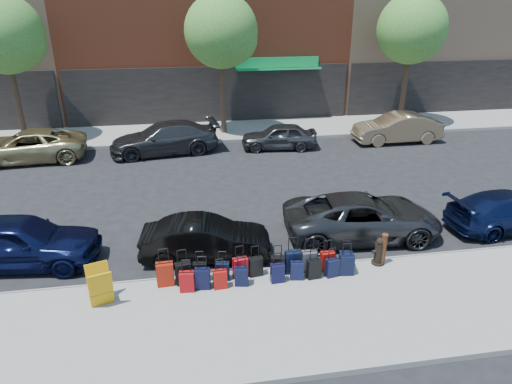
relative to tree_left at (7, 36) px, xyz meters
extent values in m
plane|color=black|center=(9.86, -9.50, -5.41)|extent=(120.00, 120.00, 0.00)
cube|color=gray|center=(9.86, -16.00, -5.34)|extent=(60.00, 4.00, 0.15)
cube|color=gray|center=(9.86, 0.50, -5.34)|extent=(60.00, 4.00, 0.15)
cube|color=gray|center=(9.86, -13.98, -5.34)|extent=(60.00, 0.08, 0.15)
cube|color=gray|center=(9.86, -1.52, -5.34)|extent=(60.00, 0.08, 0.15)
cube|color=black|center=(9.86, 2.45, -3.71)|extent=(16.66, 0.15, 3.40)
cube|color=#0E8041|center=(13.86, 2.10, -2.21)|extent=(5.00, 0.91, 0.27)
cube|color=#0E8041|center=(13.86, 2.40, -1.86)|extent=(5.00, 0.10, 0.60)
cube|color=black|center=(25.86, 2.45, -3.71)|extent=(14.70, 0.15, 3.40)
cylinder|color=black|center=(-0.14, 0.00, -2.86)|extent=(0.30, 0.30, 4.80)
sphere|color=#3A6F25|center=(-0.14, 0.00, 0.11)|extent=(3.80, 3.80, 3.80)
sphere|color=#3A6F25|center=(0.46, 0.00, -0.27)|extent=(2.58, 2.58, 2.58)
cylinder|color=black|center=(10.36, 0.00, -2.86)|extent=(0.30, 0.30, 4.80)
sphere|color=#3A6F25|center=(10.36, 0.00, 0.11)|extent=(3.80, 3.80, 3.80)
sphere|color=#3A6F25|center=(10.96, 0.00, -0.27)|extent=(2.58, 2.58, 2.58)
cylinder|color=black|center=(20.86, 0.00, -2.86)|extent=(0.30, 0.30, 4.80)
sphere|color=#3A6F25|center=(20.86, 0.00, 0.11)|extent=(3.80, 3.80, 3.80)
sphere|color=#3A6F25|center=(21.46, 0.00, -0.27)|extent=(2.58, 2.58, 2.58)
cube|color=maroon|center=(7.37, -14.30, -4.93)|extent=(0.46, 0.27, 0.67)
cylinder|color=black|center=(7.37, -14.30, -4.20)|extent=(0.25, 0.05, 0.03)
cube|color=black|center=(7.85, -14.32, -4.95)|extent=(0.45, 0.29, 0.63)
cylinder|color=black|center=(7.85, -14.32, -4.27)|extent=(0.24, 0.07, 0.03)
cube|color=black|center=(8.30, -14.26, -4.99)|extent=(0.38, 0.23, 0.55)
cylinder|color=black|center=(8.30, -14.26, -4.39)|extent=(0.21, 0.05, 0.03)
cube|color=black|center=(8.91, -14.30, -5.00)|extent=(0.38, 0.25, 0.53)
cylinder|color=black|center=(8.91, -14.30, -4.42)|extent=(0.20, 0.07, 0.03)
cube|color=#AD0B14|center=(9.40, -14.26, -4.97)|extent=(0.43, 0.29, 0.59)
cylinder|color=black|center=(9.40, -14.26, -4.33)|extent=(0.22, 0.08, 0.03)
cube|color=black|center=(9.82, -14.25, -4.98)|extent=(0.40, 0.26, 0.56)
cylinder|color=black|center=(9.82, -14.25, -4.37)|extent=(0.21, 0.06, 0.03)
cube|color=black|center=(10.43, -14.29, -4.98)|extent=(0.39, 0.24, 0.56)
cylinder|color=black|center=(10.43, -14.29, -4.38)|extent=(0.21, 0.05, 0.03)
cube|color=black|center=(10.88, -14.26, -4.93)|extent=(0.45, 0.26, 0.67)
cylinder|color=black|center=(10.88, -14.26, -4.21)|extent=(0.25, 0.04, 0.03)
cube|color=#403F45|center=(11.33, -14.30, -4.94)|extent=(0.43, 0.24, 0.64)
cylinder|color=black|center=(11.33, -14.30, -4.25)|extent=(0.24, 0.04, 0.03)
cube|color=#9F0F0A|center=(11.85, -14.32, -4.97)|extent=(0.39, 0.23, 0.58)
cylinder|color=black|center=(11.85, -14.32, -4.35)|extent=(0.22, 0.04, 0.03)
cube|color=black|center=(12.38, -14.34, -4.99)|extent=(0.39, 0.26, 0.55)
cylinder|color=black|center=(12.38, -14.34, -4.40)|extent=(0.21, 0.07, 0.03)
cube|color=#A00A0E|center=(7.94, -14.67, -4.98)|extent=(0.40, 0.25, 0.56)
cylinder|color=black|center=(7.94, -14.67, -4.37)|extent=(0.22, 0.05, 0.03)
cube|color=black|center=(8.34, -14.61, -4.97)|extent=(0.42, 0.28, 0.58)
cylinder|color=black|center=(8.34, -14.61, -4.34)|extent=(0.22, 0.06, 0.03)
cube|color=#A30F0A|center=(8.80, -14.67, -5.00)|extent=(0.37, 0.23, 0.53)
cylinder|color=black|center=(8.80, -14.67, -4.42)|extent=(0.20, 0.04, 0.03)
cube|color=black|center=(9.38, -14.64, -5.00)|extent=(0.39, 0.27, 0.53)
cylinder|color=black|center=(9.38, -14.64, -4.43)|extent=(0.20, 0.07, 0.03)
cube|color=black|center=(10.36, -14.65, -4.99)|extent=(0.37, 0.23, 0.54)
cylinder|color=black|center=(10.36, -14.65, -4.41)|extent=(0.21, 0.04, 0.03)
cube|color=black|center=(10.90, -14.60, -5.00)|extent=(0.38, 0.26, 0.52)
cylinder|color=black|center=(10.90, -14.60, -4.43)|extent=(0.20, 0.06, 0.03)
cube|color=black|center=(11.38, -14.63, -4.99)|extent=(0.39, 0.25, 0.54)
cylinder|color=black|center=(11.38, -14.63, -4.40)|extent=(0.21, 0.05, 0.03)
cube|color=black|center=(11.90, -14.63, -5.00)|extent=(0.39, 0.28, 0.53)
cylinder|color=black|center=(11.90, -14.63, -4.42)|extent=(0.20, 0.07, 0.03)
cube|color=black|center=(12.31, -14.60, -4.97)|extent=(0.42, 0.27, 0.58)
cylinder|color=black|center=(12.31, -14.60, -4.33)|extent=(0.22, 0.06, 0.03)
cylinder|color=black|center=(13.41, -14.23, -5.23)|extent=(0.38, 0.38, 0.06)
cylinder|color=black|center=(13.41, -14.23, -4.91)|extent=(0.25, 0.25, 0.59)
sphere|color=black|center=(13.41, -14.23, -4.54)|extent=(0.23, 0.23, 0.23)
cylinder|color=black|center=(13.41, -14.23, -4.84)|extent=(0.43, 0.17, 0.10)
cylinder|color=#38190C|center=(13.51, -14.28, -4.79)|extent=(0.16, 0.16, 0.95)
cylinder|color=#38190C|center=(13.51, -14.28, -4.31)|extent=(0.18, 0.18, 0.04)
cube|color=#CC8F0B|center=(5.86, -15.00, -4.75)|extent=(0.62, 0.41, 1.02)
cube|color=#CC8F0B|center=(5.75, -14.65, -4.75)|extent=(0.62, 0.41, 1.02)
cube|color=#CC8F0B|center=(5.80, -14.83, -4.90)|extent=(0.65, 0.52, 0.02)
imported|color=#0B1134|center=(3.21, -12.36, -4.64)|extent=(4.69, 2.31, 1.54)
imported|color=black|center=(8.55, -12.87, -4.78)|extent=(3.94, 1.72, 1.26)
imported|color=#2E2E30|center=(13.63, -12.34, -4.71)|extent=(5.18, 2.62, 1.41)
imported|color=#0C1537|center=(18.76, -12.62, -4.77)|extent=(4.51, 2.09, 1.28)
imported|color=tan|center=(0.83, -2.82, -4.68)|extent=(5.37, 2.74, 1.45)
imported|color=#2E2E30|center=(7.15, -2.71, -4.65)|extent=(5.51, 2.81, 1.53)
imported|color=#37373A|center=(12.89, -2.93, -4.76)|extent=(3.94, 1.92, 1.30)
imported|color=#97805C|center=(19.29, -2.85, -4.65)|extent=(4.64, 1.64, 1.53)
camera|label=1|loc=(8.10, -24.77, 1.94)|focal=32.00mm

